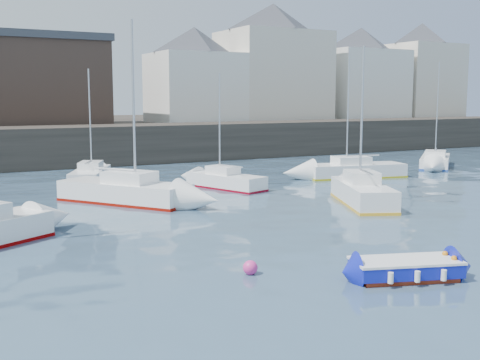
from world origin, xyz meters
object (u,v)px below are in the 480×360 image
sailboat_h (90,175)px  buoy_far (191,193)px  sailboat_f (226,180)px  buoy_near (250,274)px  sailboat_c (363,193)px  blue_dinghy (406,268)px  sailboat_g (435,161)px  sailboat_d (355,170)px  sailboat_b (125,191)px

sailboat_h → buoy_far: (3.74, -6.83, -0.45)m
sailboat_h → sailboat_f: bearing=-45.5°
sailboat_h → buoy_near: size_ratio=15.77×
sailboat_f → buoy_near: size_ratio=14.91×
sailboat_c → sailboat_h: (-9.67, 14.14, -0.13)m
sailboat_f → sailboat_h: (-6.17, 6.28, -0.01)m
blue_dinghy → sailboat_h: size_ratio=0.48×
buoy_near → buoy_far: size_ratio=0.96×
sailboat_f → buoy_far: 2.53m
sailboat_g → sailboat_h: sailboat_g is taller
blue_dinghy → sailboat_f: 18.31m
buoy_near → buoy_far: (4.61, 14.92, 0.00)m
sailboat_c → buoy_far: 9.43m
sailboat_c → buoy_far: sailboat_c is taller
sailboat_g → buoy_near: bearing=-145.6°
sailboat_d → sailboat_f: 9.57m
sailboat_g → buoy_far: 21.58m
sailboat_c → sailboat_d: (6.07, 8.07, -0.08)m
sailboat_b → sailboat_f: size_ratio=1.35×
buoy_far → sailboat_d: bearing=3.6°
sailboat_f → sailboat_g: 19.10m
sailboat_c → sailboat_d: sailboat_d is taller
sailboat_h → blue_dinghy: bearing=-83.4°
blue_dinghy → sailboat_h: bearing=96.6°
sailboat_b → sailboat_h: bearing=87.4°
sailboat_d → sailboat_h: size_ratio=1.20×
sailboat_f → buoy_near: (-7.04, -15.46, -0.46)m
sailboat_d → sailboat_b: bearing=-172.5°
sailboat_d → sailboat_g: sailboat_d is taller
sailboat_g → buoy_near: (-26.00, -17.78, -0.44)m
sailboat_f → sailboat_g: size_ratio=0.84×
sailboat_f → sailboat_c: bearing=-66.0°
blue_dinghy → buoy_far: blue_dinghy is taller
sailboat_c → buoy_near: size_ratio=17.40×
sailboat_f → sailboat_h: bearing=134.5°
buoy_near → blue_dinghy: bearing=-34.6°
sailboat_b → sailboat_f: (6.54, 1.90, -0.12)m
blue_dinghy → buoy_near: bearing=145.4°
blue_dinghy → sailboat_f: size_ratio=0.51×
sailboat_d → sailboat_h: 16.86m
sailboat_b → sailboat_g: size_ratio=1.14×
sailboat_b → buoy_near: bearing=-92.1°
blue_dinghy → sailboat_d: bearing=54.6°
blue_dinghy → sailboat_h: 24.45m
blue_dinghy → buoy_near: 4.48m
sailboat_g → buoy_near: sailboat_g is taller
sailboat_b → buoy_far: 4.37m
blue_dinghy → sailboat_g: (22.32, 20.32, 0.11)m
sailboat_c → sailboat_h: sailboat_c is taller
sailboat_c → buoy_far: (-5.93, 7.31, -0.58)m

